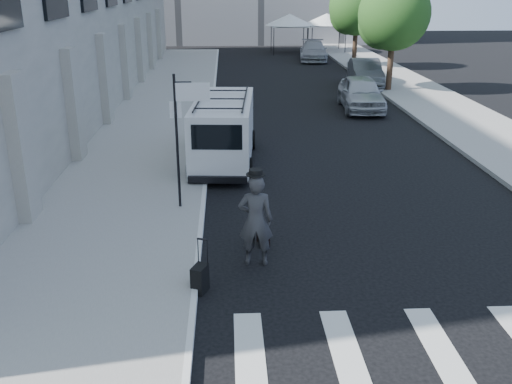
{
  "coord_description": "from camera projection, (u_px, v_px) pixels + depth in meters",
  "views": [
    {
      "loc": [
        -1.3,
        -11.01,
        5.81
      ],
      "look_at": [
        -0.68,
        1.08,
        1.3
      ],
      "focal_mm": 40.0,
      "sensor_mm": 36.0,
      "label": 1
    }
  ],
  "objects": [
    {
      "name": "sidewalk_left",
      "position": [
        165.0,
        108.0,
        27.14
      ],
      "size": [
        4.5,
        48.0,
        0.15
      ],
      "primitive_type": "cube",
      "color": "gray",
      "rests_on": "ground"
    },
    {
      "name": "businessman",
      "position": [
        256.0,
        220.0,
        12.11
      ],
      "size": [
        0.77,
        0.52,
        2.04
      ],
      "primitive_type": "imported",
      "rotation": [
        0.0,
        0.0,
        3.1
      ],
      "color": "#353537",
      "rests_on": "ground"
    },
    {
      "name": "tree_near",
      "position": [
        391.0,
        17.0,
        30.23
      ],
      "size": [
        3.8,
        3.83,
        6.03
      ],
      "color": "black",
      "rests_on": "ground"
    },
    {
      "name": "cargo_van",
      "position": [
        224.0,
        130.0,
        19.07
      ],
      "size": [
        2.3,
        5.75,
        2.14
      ],
      "rotation": [
        0.0,
        0.0,
        -0.07
      ],
      "color": "silver",
      "rests_on": "ground"
    },
    {
      "name": "sign_pole",
      "position": [
        185.0,
        114.0,
        14.36
      ],
      "size": [
        1.03,
        0.07,
        3.5
      ],
      "color": "black",
      "rests_on": "sidewalk_left"
    },
    {
      "name": "sidewalk_right",
      "position": [
        413.0,
        91.0,
        31.52
      ],
      "size": [
        4.0,
        56.0,
        0.15
      ],
      "primitive_type": "cube",
      "color": "gray",
      "rests_on": "ground"
    },
    {
      "name": "briefcase",
      "position": [
        263.0,
        238.0,
        13.3
      ],
      "size": [
        0.3,
        0.45,
        0.34
      ],
      "primitive_type": "cube",
      "rotation": [
        0.0,
        0.0,
        0.45
      ],
      "color": "black",
      "rests_on": "ground"
    },
    {
      "name": "parked_car_c",
      "position": [
        313.0,
        51.0,
        43.58
      ],
      "size": [
        2.58,
        5.17,
        1.44
      ],
      "primitive_type": "imported",
      "rotation": [
        0.0,
        0.0,
        -0.12
      ],
      "color": "#9C9DA3",
      "rests_on": "ground"
    },
    {
      "name": "tree_far",
      "position": [
        355.0,
        9.0,
        38.65
      ],
      "size": [
        3.8,
        3.83,
        6.03
      ],
      "color": "black",
      "rests_on": "ground"
    },
    {
      "name": "ground",
      "position": [
        290.0,
        265.0,
        12.4
      ],
      "size": [
        120.0,
        120.0,
        0.0
      ],
      "primitive_type": "plane",
      "color": "black",
      "rests_on": "ground"
    },
    {
      "name": "tent_left",
      "position": [
        289.0,
        20.0,
        47.21
      ],
      "size": [
        4.0,
        4.0,
        3.2
      ],
      "color": "black",
      "rests_on": "ground"
    },
    {
      "name": "suitcase",
      "position": [
        200.0,
        279.0,
        11.23
      ],
      "size": [
        0.37,
        0.45,
        1.08
      ],
      "rotation": [
        0.0,
        0.0,
        -0.39
      ],
      "color": "black",
      "rests_on": "ground"
    },
    {
      "name": "tent_right",
      "position": [
        327.0,
        19.0,
        47.83
      ],
      "size": [
        4.0,
        4.0,
        3.2
      ],
      "color": "black",
      "rests_on": "ground"
    },
    {
      "name": "parked_car_a",
      "position": [
        361.0,
        93.0,
        27.0
      ],
      "size": [
        2.14,
        4.73,
        1.57
      ],
      "primitive_type": "imported",
      "rotation": [
        0.0,
        0.0,
        -0.06
      ],
      "color": "#AAADB2",
      "rests_on": "ground"
    },
    {
      "name": "parked_car_b",
      "position": [
        365.0,
        73.0,
        33.12
      ],
      "size": [
        2.01,
        4.74,
        1.52
      ],
      "primitive_type": "imported",
      "rotation": [
        0.0,
        0.0,
        -0.09
      ],
      "color": "#56595D",
      "rests_on": "ground"
    }
  ]
}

